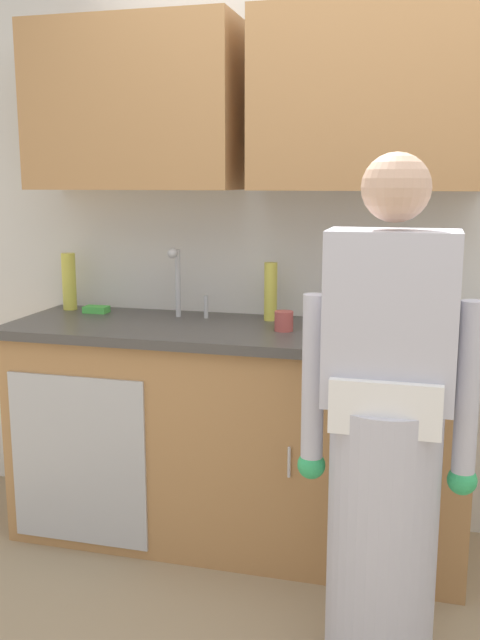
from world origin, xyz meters
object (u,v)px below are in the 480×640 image
object	(u,v)px
bottle_soap	(367,290)
cup_by_sink	(284,321)
bottle_cleaner_spray	(69,281)
sponge	(96,309)
person_at_sink	(385,462)
bottle_water_tall	(271,292)
sink	(176,327)
knife_on_counter	(343,336)

from	to	relation	value
bottle_soap	cup_by_sink	distance (m)	0.41
bottle_cleaner_spray	sponge	world-z (taller)	bottle_cleaner_spray
bottle_cleaner_spray	person_at_sink	bearing A→B (deg)	-30.44
person_at_sink	bottle_soap	distance (m)	1.02
bottle_water_tall	sponge	xyz separation A→B (m)	(-0.81, -0.03, -0.11)
sponge	bottle_water_tall	bearing A→B (deg)	2.10
sink	sponge	xyz separation A→B (m)	(-0.44, 0.14, 0.03)
bottle_soap	cup_by_sink	bearing A→B (deg)	-140.17
knife_on_counter	sponge	xyz separation A→B (m)	(-1.16, 0.23, 0.01)
knife_on_counter	sponge	size ratio (longest dim) A/B	2.18
bottle_water_tall	bottle_cleaner_spray	xyz separation A→B (m)	(-0.97, 0.02, 0.01)
bottle_soap	knife_on_counter	xyz separation A→B (m)	(-0.06, -0.31, -0.14)
knife_on_counter	bottle_water_tall	bearing A→B (deg)	16.38
sponge	knife_on_counter	bearing A→B (deg)	-10.97
bottle_cleaner_spray	cup_by_sink	xyz separation A→B (m)	(1.07, -0.22, -0.09)
bottle_water_tall	bottle_cleaner_spray	bearing A→B (deg)	179.02
person_at_sink	knife_on_counter	distance (m)	0.71
bottle_soap	sink	bearing A→B (deg)	-164.34
sink	cup_by_sink	xyz separation A→B (m)	(0.48, -0.04, 0.05)
sink	knife_on_counter	distance (m)	0.73
bottle_water_tall	bottle_cleaner_spray	distance (m)	0.97
bottle_water_tall	sponge	world-z (taller)	bottle_water_tall
bottle_soap	bottle_water_tall	size ratio (longest dim) A/B	1.11
sink	bottle_water_tall	xyz separation A→B (m)	(0.38, 0.17, 0.14)
person_at_sink	knife_on_counter	xyz separation A→B (m)	(-0.21, 0.63, 0.25)
sponge	cup_by_sink	bearing A→B (deg)	-10.78
sponge	person_at_sink	bearing A→B (deg)	-31.85
person_at_sink	cup_by_sink	distance (m)	0.87
bottle_soap	sponge	world-z (taller)	bottle_soap
cup_by_sink	knife_on_counter	xyz separation A→B (m)	(0.25, -0.05, -0.04)
bottle_soap	knife_on_counter	world-z (taller)	bottle_soap
sink	person_at_sink	bearing A→B (deg)	-37.35
cup_by_sink	sponge	size ratio (longest dim) A/B	0.73
person_at_sink	bottle_soap	world-z (taller)	person_at_sink
person_at_sink	cup_by_sink	xyz separation A→B (m)	(-0.46, 0.68, 0.29)
bottle_water_tall	cup_by_sink	xyz separation A→B (m)	(0.10, -0.20, -0.09)
bottle_cleaner_spray	sponge	size ratio (longest dim) A/B	2.42
sink	sponge	distance (m)	0.46
sponge	sink	bearing A→B (deg)	-17.65
cup_by_sink	sponge	distance (m)	0.93
sponge	bottle_cleaner_spray	bearing A→B (deg)	163.54
bottle_water_tall	sponge	distance (m)	0.82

